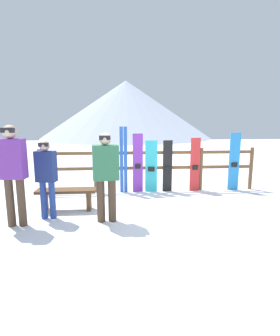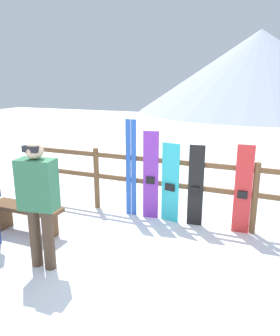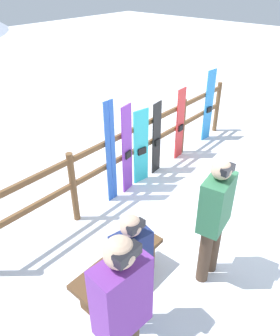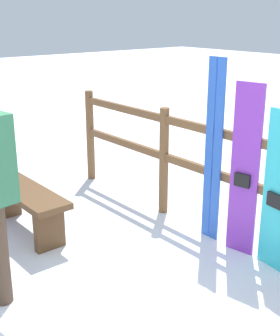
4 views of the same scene
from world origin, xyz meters
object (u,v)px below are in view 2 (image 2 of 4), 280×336
bench (26,213)px  snowboard_cyan (170,183)px  snowboard_purple (151,176)px  snowboard_red (243,190)px  ski_pair_blue (131,168)px  person_plaid_green (38,197)px  snowboard_black_stripe (196,186)px

bench → snowboard_cyan: bearing=34.1°
snowboard_purple → snowboard_red: 1.55m
bench → ski_pair_blue: ski_pair_blue is taller
person_plaid_green → snowboard_black_stripe: size_ratio=1.22×
snowboard_purple → bench: bearing=-140.5°
bench → snowboard_black_stripe: snowboard_black_stripe is taller
bench → person_plaid_green: person_plaid_green is taller
bench → snowboard_cyan: snowboard_cyan is taller
person_plaid_green → snowboard_purple: 2.17m
snowboard_purple → snowboard_black_stripe: 0.80m
bench → snowboard_cyan: size_ratio=0.90×
snowboard_purple → snowboard_red: bearing=-0.0°
snowboard_red → ski_pair_blue: bearing=179.9°
person_plaid_green → bench: bearing=141.6°
bench → snowboard_purple: bearing=39.5°
ski_pair_blue → snowboard_black_stripe: size_ratio=1.26×
bench → snowboard_red: size_ratio=0.86×
person_plaid_green → snowboard_cyan: 2.33m
snowboard_cyan → snowboard_black_stripe: size_ratio=1.00×
person_plaid_green → snowboard_red: 3.07m
snowboard_cyan → snowboard_red: (1.19, 0.00, 0.03)m
snowboard_purple → snowboard_cyan: 0.37m
person_plaid_green → ski_pair_blue: size_ratio=0.96×
ski_pair_blue → person_plaid_green: bearing=-100.1°
ski_pair_blue → snowboard_purple: size_ratio=1.12×
snowboard_black_stripe → snowboard_red: 0.75m
bench → snowboard_purple: snowboard_purple is taller
person_plaid_green → snowboard_black_stripe: bearing=52.9°
person_plaid_green → snowboard_black_stripe: 2.56m
snowboard_cyan → person_plaid_green: bearing=-118.4°
ski_pair_blue → snowboard_purple: 0.39m
ski_pair_blue → snowboard_cyan: bearing=-0.3°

